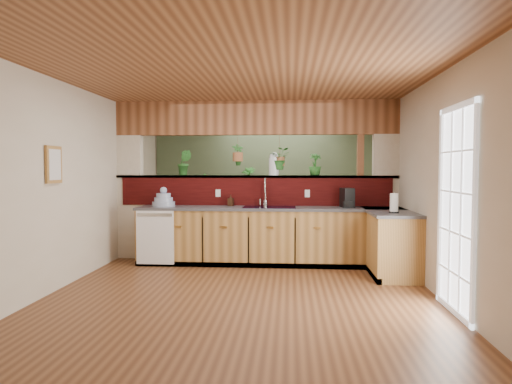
# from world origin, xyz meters

# --- Properties ---
(ground) EXTENTS (4.60, 7.00, 0.01)m
(ground) POSITION_xyz_m (0.00, 0.00, 0.00)
(ground) COLOR brown
(ground) RESTS_ON ground
(ceiling) EXTENTS (4.60, 7.00, 0.01)m
(ceiling) POSITION_xyz_m (0.00, 0.00, 2.60)
(ceiling) COLOR brown
(ceiling) RESTS_ON ground
(wall_back) EXTENTS (4.60, 0.02, 2.60)m
(wall_back) POSITION_xyz_m (0.00, 3.50, 1.30)
(wall_back) COLOR beige
(wall_back) RESTS_ON ground
(wall_front) EXTENTS (4.60, 0.02, 2.60)m
(wall_front) POSITION_xyz_m (0.00, -3.50, 1.30)
(wall_front) COLOR beige
(wall_front) RESTS_ON ground
(wall_left) EXTENTS (0.02, 7.00, 2.60)m
(wall_left) POSITION_xyz_m (-2.30, 0.00, 1.30)
(wall_left) COLOR beige
(wall_left) RESTS_ON ground
(wall_right) EXTENTS (0.02, 7.00, 2.60)m
(wall_right) POSITION_xyz_m (2.30, 0.00, 1.30)
(wall_right) COLOR beige
(wall_right) RESTS_ON ground
(pass_through_partition) EXTENTS (4.60, 0.21, 2.60)m
(pass_through_partition) POSITION_xyz_m (0.03, 1.35, 1.19)
(pass_through_partition) COLOR beige
(pass_through_partition) RESTS_ON ground
(pass_through_ledge) EXTENTS (4.60, 0.21, 0.04)m
(pass_through_ledge) POSITION_xyz_m (0.00, 1.35, 1.37)
(pass_through_ledge) COLOR brown
(pass_through_ledge) RESTS_ON ground
(header_beam) EXTENTS (4.60, 0.15, 0.55)m
(header_beam) POSITION_xyz_m (0.00, 1.35, 2.33)
(header_beam) COLOR brown
(header_beam) RESTS_ON ground
(sage_backwall) EXTENTS (4.55, 0.02, 2.55)m
(sage_backwall) POSITION_xyz_m (0.00, 3.48, 1.30)
(sage_backwall) COLOR #4B5D40
(sage_backwall) RESTS_ON ground
(countertop) EXTENTS (4.14, 1.52, 0.90)m
(countertop) POSITION_xyz_m (0.84, 0.87, 0.45)
(countertop) COLOR olive
(countertop) RESTS_ON ground
(dishwasher) EXTENTS (0.58, 0.03, 0.82)m
(dishwasher) POSITION_xyz_m (-1.48, 0.66, 0.46)
(dishwasher) COLOR white
(dishwasher) RESTS_ON ground
(navy_sink) EXTENTS (0.82, 0.50, 0.18)m
(navy_sink) POSITION_xyz_m (0.25, 0.98, 0.82)
(navy_sink) COLOR black
(navy_sink) RESTS_ON countertop
(french_door) EXTENTS (0.06, 1.02, 2.16)m
(french_door) POSITION_xyz_m (2.27, -1.30, 1.05)
(french_door) COLOR white
(french_door) RESTS_ON ground
(framed_print) EXTENTS (0.04, 0.35, 0.45)m
(framed_print) POSITION_xyz_m (-2.27, -0.80, 1.55)
(framed_print) COLOR olive
(framed_print) RESTS_ON wall_left
(faucet) EXTENTS (0.19, 0.20, 0.44)m
(faucet) POSITION_xyz_m (0.17, 1.13, 1.14)
(faucet) COLOR #B7B7B2
(faucet) RESTS_ON countertop
(dish_stack) EXTENTS (0.36, 0.36, 0.31)m
(dish_stack) POSITION_xyz_m (-1.42, 0.95, 1.00)
(dish_stack) COLOR #909DBA
(dish_stack) RESTS_ON countertop
(soap_dispenser) EXTENTS (0.10, 0.10, 0.18)m
(soap_dispenser) POSITION_xyz_m (-0.38, 1.15, 0.99)
(soap_dispenser) COLOR #3A2315
(soap_dispenser) RESTS_ON countertop
(coffee_maker) EXTENTS (0.16, 0.27, 0.30)m
(coffee_maker) POSITION_xyz_m (1.45, 1.01, 1.04)
(coffee_maker) COLOR black
(coffee_maker) RESTS_ON countertop
(paper_towel) EXTENTS (0.13, 0.13, 0.29)m
(paper_towel) POSITION_xyz_m (1.98, 0.19, 1.03)
(paper_towel) COLOR black
(paper_towel) RESTS_ON countertop
(glass_jar) EXTENTS (0.17, 0.17, 0.37)m
(glass_jar) POSITION_xyz_m (0.31, 1.35, 1.58)
(glass_jar) COLOR silver
(glass_jar) RESTS_ON pass_through_ledge
(ledge_plant_left) EXTENTS (0.24, 0.20, 0.41)m
(ledge_plant_left) POSITION_xyz_m (-1.18, 1.35, 1.60)
(ledge_plant_left) COLOR #22591F
(ledge_plant_left) RESTS_ON pass_through_ledge
(ledge_plant_right) EXTENTS (0.23, 0.23, 0.36)m
(ledge_plant_right) POSITION_xyz_m (0.97, 1.35, 1.57)
(ledge_plant_right) COLOR #22591F
(ledge_plant_right) RESTS_ON pass_through_ledge
(hanging_plant_a) EXTENTS (0.23, 0.19, 0.47)m
(hanging_plant_a) POSITION_xyz_m (-0.29, 1.35, 1.84)
(hanging_plant_a) COLOR brown
(hanging_plant_a) RESTS_ON header_beam
(hanging_plant_b) EXTENTS (0.35, 0.31, 0.50)m
(hanging_plant_b) POSITION_xyz_m (0.40, 1.35, 1.81)
(hanging_plant_b) COLOR brown
(hanging_plant_b) RESTS_ON header_beam
(shelving_console) EXTENTS (1.53, 0.98, 1.00)m
(shelving_console) POSITION_xyz_m (-0.82, 3.25, 0.50)
(shelving_console) COLOR black
(shelving_console) RESTS_ON ground
(shelf_plant_a) EXTENTS (0.25, 0.21, 0.40)m
(shelf_plant_a) POSITION_xyz_m (-1.19, 3.25, 1.20)
(shelf_plant_a) COLOR #22591F
(shelf_plant_a) RESTS_ON shelving_console
(shelf_plant_b) EXTENTS (0.38, 0.38, 0.53)m
(shelf_plant_b) POSITION_xyz_m (-0.29, 3.25, 1.27)
(shelf_plant_b) COLOR #22591F
(shelf_plant_b) RESTS_ON shelving_console
(floor_plant) EXTENTS (0.65, 0.57, 0.72)m
(floor_plant) POSITION_xyz_m (0.51, 2.44, 0.36)
(floor_plant) COLOR #22591F
(floor_plant) RESTS_ON ground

